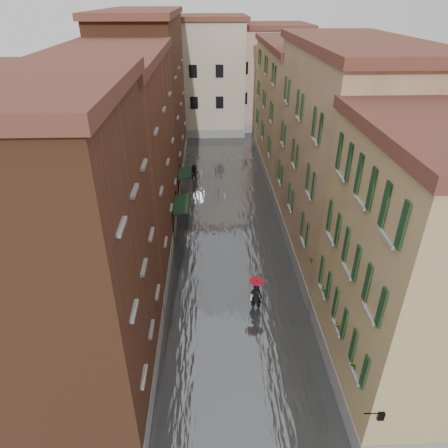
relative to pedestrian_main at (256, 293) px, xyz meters
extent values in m
plane|color=#575759|center=(-1.08, -2.73, -1.19)|extent=(120.00, 120.00, 0.00)
cube|color=#474B4F|center=(-1.08, 10.27, -1.09)|extent=(10.00, 60.00, 0.20)
cube|color=brown|center=(-8.08, -4.73, 5.31)|extent=(6.00, 8.00, 13.00)
cube|color=brown|center=(-8.08, 6.27, 5.06)|extent=(6.00, 14.00, 12.50)
cube|color=brown|center=(-8.08, 21.27, 5.81)|extent=(6.00, 16.00, 14.00)
cube|color=tan|center=(5.92, -4.73, 4.56)|extent=(6.00, 8.00, 11.50)
cube|color=tan|center=(5.92, 6.27, 5.31)|extent=(6.00, 14.00, 13.00)
cube|color=tan|center=(5.92, 21.27, 4.56)|extent=(6.00, 16.00, 11.50)
cube|color=#B6AC90|center=(-4.08, 35.27, 5.31)|extent=(12.00, 9.00, 13.00)
cube|color=tan|center=(4.92, 37.27, 4.81)|extent=(10.00, 9.00, 12.00)
cube|color=#16321C|center=(-4.53, 8.44, 1.36)|extent=(1.09, 3.11, 0.31)
cylinder|color=black|center=(-5.03, 6.88, 0.21)|extent=(0.06, 0.06, 2.80)
cylinder|color=black|center=(-5.03, 10.00, 0.21)|extent=(0.06, 0.06, 2.80)
cube|color=#16321C|center=(-4.53, 14.15, 1.36)|extent=(1.09, 2.68, 0.31)
cylinder|color=black|center=(-5.03, 12.81, 0.21)|extent=(0.06, 0.06, 2.80)
cylinder|color=black|center=(-5.03, 15.49, 0.21)|extent=(0.06, 0.06, 2.80)
cylinder|color=black|center=(2.97, -8.73, 1.91)|extent=(0.60, 0.05, 0.05)
cube|color=black|center=(3.27, -8.73, 1.81)|extent=(0.22, 0.22, 0.35)
cube|color=beige|center=(3.27, -8.73, 1.81)|extent=(0.14, 0.14, 0.24)
cube|color=brown|center=(3.04, -6.84, 1.96)|extent=(0.22, 0.85, 0.18)
imported|color=#265926|center=(3.04, -6.84, 2.38)|extent=(0.59, 0.51, 0.66)
cube|color=brown|center=(3.04, -4.79, 1.96)|extent=(0.22, 0.85, 0.18)
imported|color=#265926|center=(3.04, -4.79, 2.38)|extent=(0.59, 0.51, 0.66)
cube|color=brown|center=(3.04, -2.42, 1.96)|extent=(0.22, 0.85, 0.18)
imported|color=#265926|center=(3.04, -2.42, 2.38)|extent=(0.59, 0.51, 0.66)
cube|color=brown|center=(3.04, 0.14, 1.96)|extent=(0.22, 0.85, 0.18)
imported|color=#265926|center=(3.04, 0.14, 2.38)|extent=(0.59, 0.51, 0.66)
imported|color=black|center=(0.00, 0.00, -0.28)|extent=(0.74, 0.56, 1.82)
cube|color=beige|center=(-0.28, 0.05, -0.24)|extent=(0.08, 0.30, 0.38)
cylinder|color=black|center=(0.00, 0.00, 0.16)|extent=(0.02, 0.02, 1.00)
cone|color=#A70B1D|center=(0.00, 0.00, 0.73)|extent=(0.86, 0.86, 0.28)
imported|color=black|center=(-3.87, 18.12, -0.34)|extent=(0.89, 0.73, 1.70)
camera|label=1|loc=(-2.46, -17.12, 14.38)|focal=32.00mm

